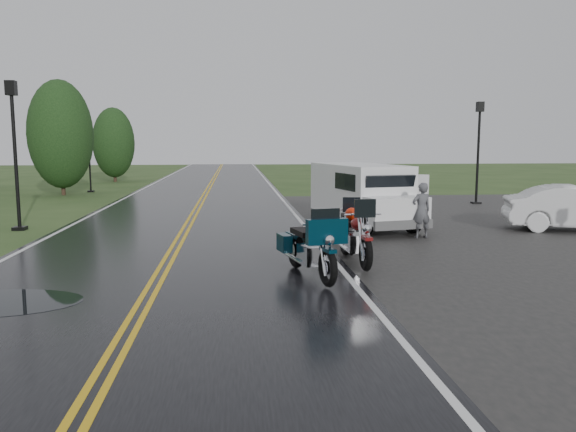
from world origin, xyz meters
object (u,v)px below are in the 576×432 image
object	(u,v)px
motorcycle_red	(366,239)
lamp_post_far_right	(478,153)
motorcycle_silver	(351,230)
lamp_post_near_left	(15,156)
lamp_post_far_left	(89,157)
van_white	(365,201)
motorcycle_teal	(328,252)
person_at_van	(421,211)

from	to	relation	value
motorcycle_red	lamp_post_far_right	world-z (taller)	lamp_post_far_right
motorcycle_red	lamp_post_far_right	xyz separation A→B (m)	(8.02, 12.73, 1.54)
motorcycle_red	lamp_post_far_right	bearing A→B (deg)	55.70
motorcycle_silver	lamp_post_near_left	world-z (taller)	lamp_post_near_left
motorcycle_silver	motorcycle_red	bearing A→B (deg)	-84.34
motorcycle_silver	lamp_post_far_right	size ratio (longest dim) A/B	0.51
motorcycle_red	motorcycle_silver	xyz separation A→B (m)	(0.04, 1.67, -0.06)
lamp_post_far_right	lamp_post_far_left	bearing A→B (deg)	156.93
van_white	lamp_post_far_right	bearing A→B (deg)	36.58
motorcycle_silver	motorcycle_teal	bearing A→B (deg)	-102.80
lamp_post_far_right	van_white	bearing A→B (deg)	-130.80
motorcycle_teal	lamp_post_far_left	size ratio (longest dim) A/B	0.63
motorcycle_teal	lamp_post_far_left	bearing A→B (deg)	100.83
motorcycle_red	lamp_post_far_left	distance (m)	23.31
motorcycle_silver	van_white	world-z (taller)	van_white
lamp_post_near_left	lamp_post_far_right	xyz separation A→B (m)	(17.47, 5.85, -0.05)
van_white	person_at_van	distance (m)	1.62
person_at_van	lamp_post_near_left	distance (m)	12.43
motorcycle_silver	lamp_post_near_left	xyz separation A→B (m)	(-9.49, 5.22, 1.65)
motorcycle_red	lamp_post_near_left	size ratio (longest dim) A/B	0.54
motorcycle_teal	motorcycle_silver	distance (m)	3.06
person_at_van	lamp_post_near_left	bearing A→B (deg)	-25.32
motorcycle_silver	van_white	size ratio (longest dim) A/B	0.44
motorcycle_silver	lamp_post_near_left	size ratio (longest dim) A/B	0.49
person_at_van	lamp_post_far_right	size ratio (longest dim) A/B	0.35
motorcycle_red	lamp_post_far_right	distance (m)	15.13
motorcycle_red	van_white	distance (m)	4.81
van_white	person_at_van	bearing A→B (deg)	-33.18
motorcycle_teal	person_at_van	world-z (taller)	person_at_van
motorcycle_silver	lamp_post_far_right	world-z (taller)	lamp_post_far_right
van_white	lamp_post_near_left	distance (m)	10.82
lamp_post_near_left	lamp_post_far_right	distance (m)	18.42
lamp_post_far_left	van_white	bearing A→B (deg)	-53.77
person_at_van	motorcycle_silver	bearing A→B (deg)	31.70
motorcycle_red	person_at_van	world-z (taller)	person_at_van
motorcycle_silver	lamp_post_far_right	distance (m)	13.74
lamp_post_far_right	motorcycle_teal	bearing A→B (deg)	-122.92
motorcycle_teal	motorcycle_silver	world-z (taller)	motorcycle_teal
motorcycle_red	lamp_post_far_left	xyz separation A→B (m)	(-10.66, 20.69, 1.22)
person_at_van	motorcycle_red	bearing A→B (deg)	45.61
motorcycle_red	lamp_post_far_left	bearing A→B (deg)	115.18
motorcycle_teal	motorcycle_silver	xyz separation A→B (m)	(1.04, 2.87, -0.05)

